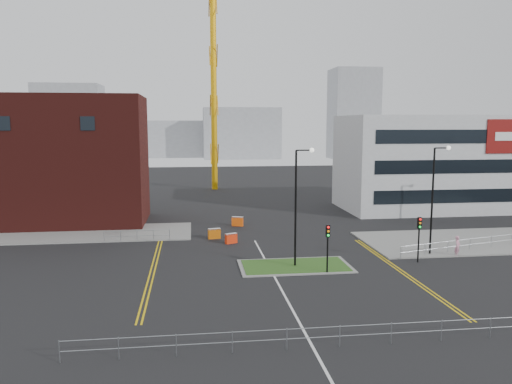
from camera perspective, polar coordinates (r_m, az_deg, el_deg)
ground at (r=31.29m, az=3.87°, el=-12.73°), size 200.00×200.00×0.00m
pavement_left at (r=53.81m, az=-22.57°, el=-4.50°), size 28.00×8.00×0.12m
pavement_right at (r=52.12m, az=25.17°, el=-5.03°), size 24.00×10.00×0.12m
island_kerb at (r=39.11m, az=4.48°, el=-8.45°), size 8.60×4.60×0.08m
grass_island at (r=39.10m, az=4.48°, el=-8.42°), size 8.00×4.00×0.12m
brick_building at (r=59.42m, az=-24.18°, el=3.14°), size 24.20×10.07×14.24m
office_block at (r=68.71m, az=20.27°, el=3.18°), size 25.00×12.20×12.00m
tower_crane at (r=84.74m, az=-0.96°, el=19.19°), size 52.04×12.07×40.29m
streetlamp_island at (r=38.00m, az=4.88°, el=-0.63°), size 1.46×0.36×9.18m
streetlamp_right_near at (r=43.94m, az=19.79°, el=0.08°), size 1.46×0.36×9.18m
traffic_light_island at (r=37.03m, az=8.20°, el=-5.39°), size 0.28×0.33×3.65m
traffic_light_right at (r=41.65m, az=18.15°, el=-4.23°), size 0.28×0.33×3.65m
railing_front at (r=25.57m, az=6.59°, el=-15.72°), size 24.05×0.05×1.10m
railing_left at (r=48.12m, az=-13.45°, el=-4.68°), size 6.05×0.05×1.10m
railing_right at (r=49.12m, az=25.30°, el=-4.93°), size 19.05×5.05×1.10m
centre_line at (r=33.14m, az=3.18°, el=-11.53°), size 0.15×30.00×0.01m
yellow_left_a at (r=40.38m, az=-11.76°, el=-8.12°), size 0.12×24.00×0.01m
yellow_left_b at (r=40.36m, az=-11.33°, el=-8.11°), size 0.12×24.00×0.01m
yellow_right_a at (r=39.50m, az=15.92°, el=-8.62°), size 0.12×20.00×0.01m
yellow_right_b at (r=39.61m, az=16.32°, el=-8.59°), size 0.12×20.00×0.01m
skyline_a at (r=152.62m, az=-20.48°, el=7.33°), size 18.00×12.00×22.00m
skyline_b at (r=159.54m, az=-1.68°, el=6.73°), size 24.00×12.00×16.00m
skyline_c at (r=161.93m, az=11.06°, el=8.73°), size 14.00×12.00×28.00m
skyline_d at (r=168.82m, az=-8.14°, el=6.04°), size 30.00×12.00×12.00m
pedestrian at (r=44.88m, az=22.04°, el=-5.77°), size 0.75×0.75×1.75m
barrier_left at (r=48.24m, az=-4.79°, el=-4.71°), size 1.24×0.60×1.00m
barrier_mid at (r=46.29m, az=-2.86°, el=-5.27°), size 1.17×0.79×0.94m
barrier_right at (r=53.96m, az=-2.13°, el=-3.33°), size 1.28×0.74×1.02m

